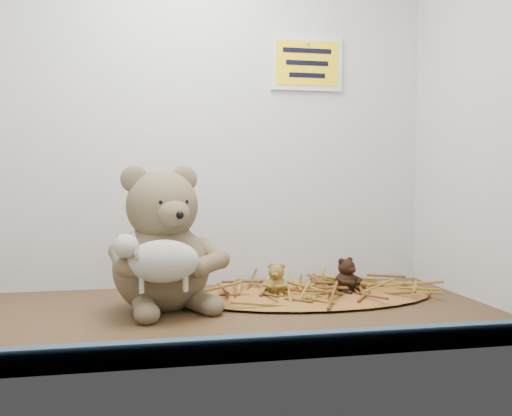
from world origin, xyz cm
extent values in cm
cube|color=#3E2515|center=(0.00, 0.00, 0.00)|extent=(120.00, 60.00, 0.40)
cube|color=silver|center=(0.00, 30.00, 45.00)|extent=(120.00, 0.40, 90.00)
cube|color=silver|center=(60.00, 0.00, 45.00)|extent=(0.40, 60.00, 90.00)
cube|color=#38526C|center=(0.00, -28.80, 1.80)|extent=(119.28, 2.20, 3.60)
ellipsoid|color=brown|center=(26.21, 11.63, 0.53)|extent=(55.11, 32.00, 1.07)
cube|color=yellow|center=(30.00, 29.40, 55.00)|extent=(16.00, 1.20, 11.00)
camera|label=1|loc=(-10.46, -109.02, 26.49)|focal=40.00mm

